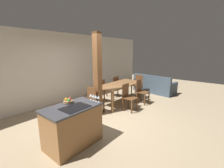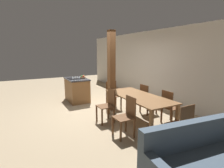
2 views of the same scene
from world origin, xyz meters
name	(u,v)px [view 1 (image 1 of 2)]	position (x,y,z in m)	size (l,w,h in m)	color
ground_plane	(105,119)	(0.00, 0.00, 0.00)	(16.00, 16.00, 0.00)	#9E896B
wall_back	(56,68)	(0.00, 2.46, 1.35)	(11.20, 0.08, 2.70)	silver
kitchen_island	(73,126)	(-1.37, -0.28, 0.45)	(1.17, 0.72, 0.89)	olive
fruit_bowl	(68,101)	(-1.28, -0.06, 0.93)	(0.22, 0.22, 0.11)	#99704C
wine_glass_near	(98,97)	(-0.85, -0.57, 1.01)	(0.07, 0.07, 0.16)	silver
wine_glass_middle	(96,97)	(-0.85, -0.49, 1.01)	(0.07, 0.07, 0.16)	silver
wine_glass_far	(93,96)	(-0.85, -0.41, 1.01)	(0.07, 0.07, 0.16)	silver
wine_glass_end	(91,95)	(-0.85, -0.33, 1.01)	(0.07, 0.07, 0.16)	silver
dining_table	(120,86)	(1.50, 0.51, 0.66)	(2.08, 0.90, 0.76)	brown
dining_chair_near_left	(128,97)	(1.03, -0.17, 0.48)	(0.40, 0.40, 0.91)	brown
dining_chair_near_right	(141,91)	(1.96, -0.17, 0.48)	(0.40, 0.40, 0.91)	brown
dining_chair_far_left	(99,90)	(1.03, 1.19, 0.48)	(0.40, 0.40, 0.91)	brown
dining_chair_far_right	(114,86)	(1.96, 1.19, 0.48)	(0.40, 0.40, 0.91)	brown
dining_chair_head_end	(95,100)	(0.08, 0.51, 0.48)	(0.40, 0.40, 0.91)	brown
dining_chair_foot_end	(138,84)	(2.91, 0.51, 0.48)	(0.40, 0.40, 0.91)	brown
couch	(154,86)	(3.78, 0.08, 0.29)	(1.06, 2.04, 0.87)	#3D4C5B
timber_post	(98,75)	(0.15, 0.42, 1.28)	(0.20, 0.20, 2.56)	brown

